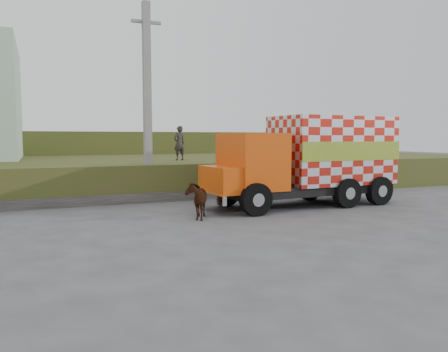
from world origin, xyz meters
name	(u,v)px	position (x,y,z in m)	size (l,w,h in m)	color
ground	(212,218)	(0.00, 0.00, 0.00)	(120.00, 120.00, 0.00)	#474749
embankment	(144,172)	(0.00, 10.00, 0.75)	(40.00, 12.00, 1.50)	#38501A
embankment_far	(110,152)	(0.00, 22.00, 1.50)	(40.00, 12.00, 3.00)	#38501A
retaining_strip	(126,198)	(-2.00, 4.20, 0.20)	(16.00, 0.50, 0.40)	#595651
utility_pole	(147,101)	(-1.00, 4.60, 4.08)	(1.20, 0.30, 8.00)	gray
cargo_truck	(310,160)	(4.49, 1.05, 1.75)	(7.75, 2.99, 3.41)	black
cow	(196,200)	(-0.50, 0.08, 0.61)	(0.66, 1.45, 1.22)	black
pedestrian	(179,143)	(1.19, 7.37, 2.34)	(0.61, 0.40, 1.67)	#2F2C2A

